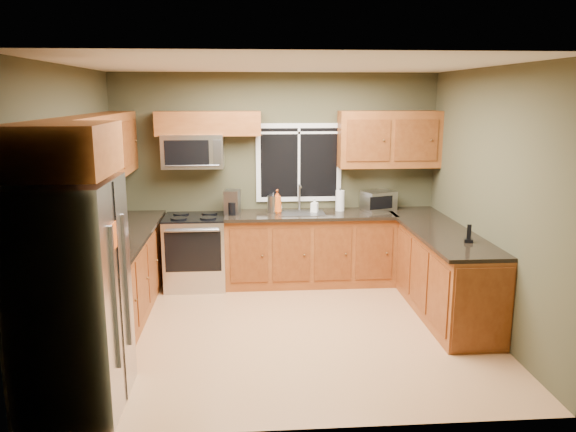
{
  "coord_description": "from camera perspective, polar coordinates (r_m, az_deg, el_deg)",
  "views": [
    {
      "loc": [
        -0.39,
        -5.5,
        2.42
      ],
      "look_at": [
        0.05,
        0.35,
        1.15
      ],
      "focal_mm": 35.0,
      "sensor_mm": 36.0,
      "label": 1
    }
  ],
  "objects": [
    {
      "name": "coffee_maker",
      "position": [
        7.13,
        -5.67,
        1.34
      ],
      "size": [
        0.22,
        0.27,
        0.3
      ],
      "color": "slate",
      "rests_on": "countertop_back"
    },
    {
      "name": "paper_towel_roll",
      "position": [
        7.33,
        5.3,
        1.57
      ],
      "size": [
        0.14,
        0.14,
        0.29
      ],
      "color": "white",
      "rests_on": "countertop_back"
    },
    {
      "name": "back_wall",
      "position": [
        7.39,
        -1.23,
        3.88
      ],
      "size": [
        4.2,
        0.0,
        4.2
      ],
      "primitive_type": "plane",
      "rotation": [
        1.57,
        0.0,
        0.0
      ],
      "color": "#3F3D27",
      "rests_on": "ground"
    },
    {
      "name": "front_wall",
      "position": [
        3.87,
        1.65,
        -3.83
      ],
      "size": [
        4.2,
        0.0,
        4.2
      ],
      "primitive_type": "plane",
      "rotation": [
        -1.57,
        0.0,
        0.0
      ],
      "color": "#3F3D27",
      "rests_on": "ground"
    },
    {
      "name": "upper_cabinets_left",
      "position": [
        6.19,
        -18.85,
        6.39
      ],
      "size": [
        0.33,
        2.65,
        0.72
      ],
      "primitive_type": "cube",
      "color": "brown",
      "rests_on": "left_wall"
    },
    {
      "name": "countertop_left",
      "position": [
        6.31,
        -16.86,
        -2.06
      ],
      "size": [
        0.65,
        2.65,
        0.04
      ],
      "primitive_type": "cube",
      "color": "black",
      "rests_on": "base_cabinets_left"
    },
    {
      "name": "base_cabinets_peninsula",
      "position": [
        6.72,
        14.99,
        -5.26
      ],
      "size": [
        0.6,
        2.52,
        0.9
      ],
      "color": "brown",
      "rests_on": "ground"
    },
    {
      "name": "sink",
      "position": [
        7.18,
        1.31,
        0.41
      ],
      "size": [
        0.6,
        0.42,
        0.36
      ],
      "color": "slate",
      "rests_on": "countertop_back"
    },
    {
      "name": "upper_cabinets_back_right",
      "position": [
        7.39,
        10.23,
        7.68
      ],
      "size": [
        1.3,
        0.33,
        0.72
      ],
      "primitive_type": "cube",
      "color": "brown",
      "rests_on": "back_wall"
    },
    {
      "name": "upper_cabinet_over_fridge",
      "position": [
        4.43,
        -22.19,
        6.28
      ],
      "size": [
        0.72,
        0.9,
        0.38
      ],
      "primitive_type": "cube",
      "color": "brown",
      "rests_on": "left_wall"
    },
    {
      "name": "left_wall",
      "position": [
        5.86,
        -21.2,
        0.86
      ],
      "size": [
        0.0,
        3.6,
        3.6
      ],
      "primitive_type": "plane",
      "rotation": [
        1.57,
        0.0,
        1.57
      ],
      "color": "#3F3D27",
      "rests_on": "ground"
    },
    {
      "name": "microwave",
      "position": [
        7.17,
        -9.63,
        6.52
      ],
      "size": [
        0.76,
        0.41,
        0.42
      ],
      "color": "#B7B7BC",
      "rests_on": "back_wall"
    },
    {
      "name": "soap_bottle_c",
      "position": [
        7.22,
        -1.12,
        1.06
      ],
      "size": [
        0.17,
        0.17,
        0.17
      ],
      "primitive_type": "imported",
      "rotation": [
        0.0,
        0.0,
        -0.39
      ],
      "color": "white",
      "rests_on": "countertop_back"
    },
    {
      "name": "toaster_oven",
      "position": [
        7.44,
        9.19,
        1.56
      ],
      "size": [
        0.47,
        0.43,
        0.25
      ],
      "color": "#B7B7BC",
      "rests_on": "countertop_back"
    },
    {
      "name": "range",
      "position": [
        7.26,
        -9.37,
        -3.53
      ],
      "size": [
        0.76,
        0.69,
        0.94
      ],
      "color": "#B7B7BC",
      "rests_on": "ground"
    },
    {
      "name": "right_wall",
      "position": [
        6.13,
        19.75,
        1.44
      ],
      "size": [
        0.0,
        3.6,
        3.6
      ],
      "primitive_type": "plane",
      "rotation": [
        1.57,
        0.0,
        -1.57
      ],
      "color": "#3F3D27",
      "rests_on": "ground"
    },
    {
      "name": "upper_cabinets_back_left",
      "position": [
        7.16,
        -8.09,
        9.3
      ],
      "size": [
        1.3,
        0.33,
        0.3
      ],
      "primitive_type": "cube",
      "color": "brown",
      "rests_on": "back_wall"
    },
    {
      "name": "refrigerator",
      "position": [
        4.66,
        -21.06,
        -7.64
      ],
      "size": [
        0.74,
        0.9,
        1.8
      ],
      "color": "#B7B7BC",
      "rests_on": "ground"
    },
    {
      "name": "base_cabinets_back",
      "position": [
        7.31,
        2.18,
        -3.42
      ],
      "size": [
        2.17,
        0.6,
        0.9
      ],
      "primitive_type": "cube",
      "color": "brown",
      "rests_on": "ground"
    },
    {
      "name": "base_cabinets_left",
      "position": [
        6.44,
        -16.82,
        -6.12
      ],
      "size": [
        0.6,
        2.65,
        0.9
      ],
      "primitive_type": "cube",
      "color": "brown",
      "rests_on": "ground"
    },
    {
      "name": "soap_bottle_a",
      "position": [
        7.14,
        -1.1,
        1.49
      ],
      "size": [
        0.14,
        0.14,
        0.3
      ],
      "primitive_type": "imported",
      "rotation": [
        0.0,
        0.0,
        -0.23
      ],
      "color": "#D25113",
      "rests_on": "countertop_back"
    },
    {
      "name": "soap_bottle_b",
      "position": [
        7.21,
        2.71,
        1.11
      ],
      "size": [
        0.11,
        0.11,
        0.18
      ],
      "primitive_type": "imported",
      "rotation": [
        0.0,
        0.0,
        -0.39
      ],
      "color": "white",
      "rests_on": "countertop_back"
    },
    {
      "name": "kettle",
      "position": [
        7.17,
        -1.51,
        1.32
      ],
      "size": [
        0.17,
        0.17,
        0.27
      ],
      "color": "#B7B7BC",
      "rests_on": "countertop_back"
    },
    {
      "name": "cordless_phone",
      "position": [
        6.03,
        17.88,
        -2.04
      ],
      "size": [
        0.11,
        0.11,
        0.19
      ],
      "color": "black",
      "rests_on": "countertop_peninsula"
    },
    {
      "name": "countertop_back",
      "position": [
        7.18,
        2.23,
        0.14
      ],
      "size": [
        2.17,
        0.65,
        0.04
      ],
      "primitive_type": "cube",
      "color": "black",
      "rests_on": "base_cabinets_back"
    },
    {
      "name": "window",
      "position": [
        7.36,
        1.11,
        5.45
      ],
      "size": [
        1.12,
        0.03,
        1.02
      ],
      "color": "white",
      "rests_on": "back_wall"
    },
    {
      "name": "ceiling",
      "position": [
        5.52,
        -0.25,
        15.13
      ],
      "size": [
        4.2,
        4.2,
        0.0
      ],
      "primitive_type": "plane",
      "rotation": [
        3.14,
        0.0,
        0.0
      ],
      "color": "white",
      "rests_on": "back_wall"
    },
    {
      "name": "countertop_peninsula",
      "position": [
        6.6,
        14.99,
        -1.35
      ],
      "size": [
        0.65,
        2.5,
        0.04
      ],
      "primitive_type": "cube",
      "color": "black",
      "rests_on": "base_cabinets_peninsula"
    },
    {
      "name": "floor",
      "position": [
        6.02,
        -0.23,
        -11.49
      ],
      "size": [
        4.2,
        4.2,
        0.0
      ],
      "primitive_type": "plane",
      "color": "#B27C4E",
      "rests_on": "ground"
    }
  ]
}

